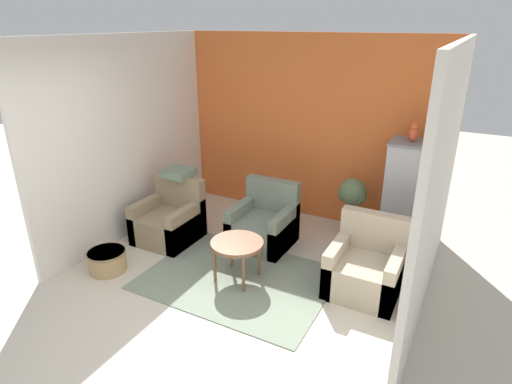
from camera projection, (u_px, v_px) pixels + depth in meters
ground_plane at (176, 339)px, 3.97m from camera, size 20.00×20.00×0.00m
wall_back_accent at (309, 130)px, 6.10m from camera, size 3.89×0.06×2.61m
wall_left at (127, 139)px, 5.61m from camera, size 0.06×3.16×2.61m
wall_right at (439, 189)px, 3.95m from camera, size 0.06×3.16×2.61m
area_rug at (238, 278)px, 4.90m from camera, size 2.07×1.54×0.01m
coffee_table at (237, 246)px, 4.74m from camera, size 0.59×0.59×0.48m
armchair_left at (170, 221)px, 5.70m from camera, size 0.74×0.74×0.82m
armchair_right at (366, 269)px, 4.61m from camera, size 0.74×0.74×0.82m
armchair_middle at (264, 225)px, 5.59m from camera, size 0.74×0.74×0.82m
birdcage at (404, 197)px, 5.30m from camera, size 0.49×0.49×1.43m
parrot at (414, 133)px, 4.99m from camera, size 0.11×0.20×0.24m
potted_plant at (352, 200)px, 5.67m from camera, size 0.40×0.36×0.84m
wicker_basket at (107, 260)px, 5.02m from camera, size 0.45×0.45×0.25m
throw_pillow at (179, 173)px, 5.69m from camera, size 0.36×0.36×0.10m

